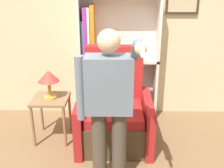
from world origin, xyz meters
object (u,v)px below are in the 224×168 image
object	(u,v)px
armchair	(114,115)
table_lamp	(49,78)
person_standing	(109,103)
side_table	(51,105)
bookcase	(110,59)

from	to	relation	value
armchair	table_lamp	xyz separation A→B (m)	(-0.83, 0.04, 0.50)
person_standing	table_lamp	size ratio (longest dim) A/B	4.39
side_table	person_standing	bearing A→B (deg)	-47.45
bookcase	armchair	bearing A→B (deg)	-84.75
table_lamp	side_table	bearing A→B (deg)	-63.43
armchair	table_lamp	distance (m)	0.97
person_standing	armchair	bearing A→B (deg)	86.68
side_table	table_lamp	bearing A→B (deg)	116.57
person_standing	bookcase	bearing A→B (deg)	90.75
bookcase	person_standing	size ratio (longest dim) A/B	1.13
bookcase	table_lamp	world-z (taller)	bookcase
person_standing	side_table	distance (m)	1.24
bookcase	table_lamp	xyz separation A→B (m)	(-0.77, -0.70, -0.06)
armchair	side_table	distance (m)	0.84
bookcase	armchair	distance (m)	0.93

